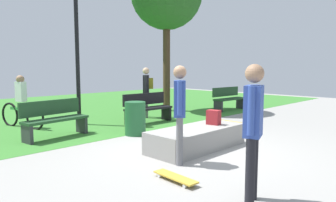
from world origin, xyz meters
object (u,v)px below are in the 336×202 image
(park_bench_near_lamppost, at_px, (228,98))
(cyclist_on_bicycle, at_px, (22,106))
(skateboard_spare, at_px, (229,122))
(skater_watching, at_px, (180,107))
(skateboard_by_ledge, at_px, (175,177))
(skater_performing_trick, at_px, (253,122))
(lamp_post, at_px, (77,42))
(park_bench_far_left, at_px, (54,118))
(pedestrian_with_backpack, at_px, (147,88))
(trash_bin, at_px, (135,118))
(concrete_ledge, at_px, (197,138))
(park_bench_far_right, at_px, (147,107))
(backpack_on_ledge, at_px, (214,117))

(park_bench_near_lamppost, xyz_separation_m, cyclist_on_bicycle, (-7.23, 2.08, 0.15))
(skateboard_spare, height_order, cyclist_on_bicycle, cyclist_on_bicycle)
(skater_watching, height_order, skateboard_by_ledge, skater_watching)
(skater_performing_trick, distance_m, lamp_post, 6.72)
(skateboard_spare, relative_size, park_bench_far_left, 0.49)
(skater_watching, height_order, pedestrian_with_backpack, skater_watching)
(skater_performing_trick, height_order, trash_bin, skater_performing_trick)
(skater_watching, distance_m, pedestrian_with_backpack, 5.16)
(skateboard_spare, xyz_separation_m, lamp_post, (-3.25, 3.15, 2.38))
(lamp_post, height_order, pedestrian_with_backpack, lamp_post)
(park_bench_far_left, height_order, lamp_post, lamp_post)
(concrete_ledge, bearing_deg, trash_bin, 92.07)
(park_bench_far_left, height_order, trash_bin, park_bench_far_left)
(skater_watching, bearing_deg, pedestrian_with_backpack, 55.29)
(skater_watching, distance_m, trash_bin, 2.64)
(concrete_ledge, height_order, skateboard_by_ledge, concrete_ledge)
(skateboard_spare, bearing_deg, cyclist_on_bicycle, 140.51)
(park_bench_far_right, bearing_deg, park_bench_near_lamppost, -2.11)
(park_bench_far_left, distance_m, park_bench_near_lamppost, 7.14)
(concrete_ledge, xyz_separation_m, backpack_on_ledge, (0.53, -0.03, 0.39))
(park_bench_far_left, bearing_deg, skateboard_spare, -23.44)
(skateboard_by_ledge, relative_size, pedestrian_with_backpack, 0.48)
(skateboard_by_ledge, bearing_deg, park_bench_far_left, 89.40)
(skater_performing_trick, xyz_separation_m, park_bench_far_right, (2.83, 5.23, -0.55))
(skater_performing_trick, relative_size, park_bench_near_lamppost, 1.08)
(skateboard_by_ledge, height_order, park_bench_far_right, park_bench_far_right)
(skateboard_by_ledge, xyz_separation_m, park_bench_near_lamppost, (7.18, 3.89, 0.42))
(skater_watching, height_order, park_bench_near_lamppost, skater_watching)
(skateboard_by_ledge, distance_m, pedestrian_with_backpack, 6.09)
(backpack_on_ledge, distance_m, skateboard_by_ledge, 2.48)
(park_bench_far_right, xyz_separation_m, pedestrian_with_backpack, (0.64, 0.75, 0.54))
(park_bench_far_right, bearing_deg, skater_performing_trick, -118.45)
(park_bench_far_right, bearing_deg, backpack_on_ledge, -103.90)
(concrete_ledge, distance_m, skater_watching, 1.35)
(concrete_ledge, distance_m, trash_bin, 1.98)
(backpack_on_ledge, bearing_deg, park_bench_far_left, -156.93)
(pedestrian_with_backpack, bearing_deg, skateboard_by_ledge, -127.12)
(skateboard_by_ledge, bearing_deg, backpack_on_ledge, 23.13)
(park_bench_near_lamppost, bearing_deg, skater_watching, -152.76)
(concrete_ledge, height_order, skater_performing_trick, skater_performing_trick)
(park_bench_far_left, relative_size, park_bench_near_lamppost, 1.02)
(park_bench_far_left, height_order, park_bench_near_lamppost, same)
(trash_bin, bearing_deg, skateboard_by_ledge, -118.82)
(park_bench_near_lamppost, relative_size, pedestrian_with_backpack, 0.95)
(park_bench_far_left, relative_size, cyclist_on_bicycle, 0.93)
(concrete_ledge, height_order, trash_bin, trash_bin)
(trash_bin, distance_m, cyclist_on_bicycle, 3.46)
(skateboard_spare, bearing_deg, trash_bin, 164.73)
(backpack_on_ledge, relative_size, cyclist_on_bicycle, 0.18)
(skateboard_by_ledge, relative_size, lamp_post, 0.20)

